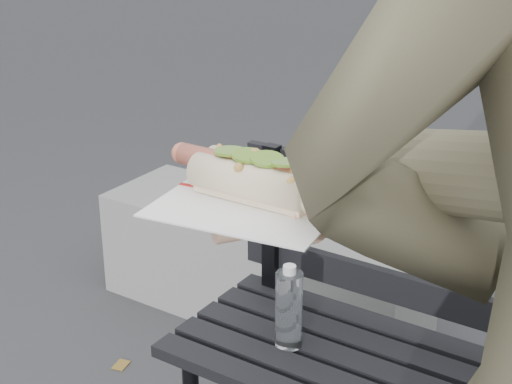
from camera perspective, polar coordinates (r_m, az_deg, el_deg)
park_bench at (r=1.80m, az=17.30°, el=-12.40°), size 1.50×0.44×0.88m
concrete_block at (r=2.85m, az=0.49°, el=-5.23°), size 1.20×0.40×0.40m
held_hotdog at (r=0.80m, az=13.74°, el=0.62°), size 0.62×0.30×0.20m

